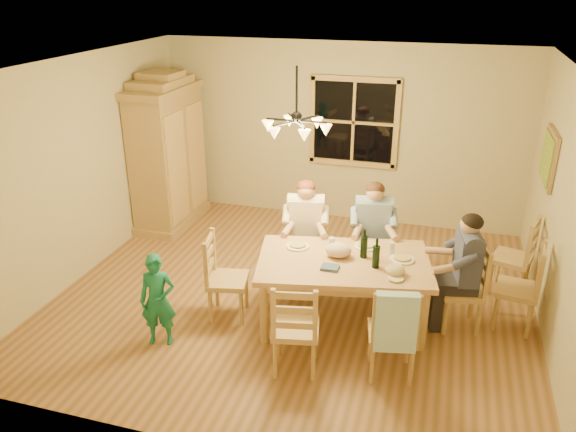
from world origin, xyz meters
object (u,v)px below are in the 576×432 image
(chandelier, at_px, (296,126))
(adult_slate_man, at_px, (466,258))
(chair_near_left, at_px, (295,342))
(chair_spare_front, at_px, (515,302))
(adult_woman, at_px, (306,219))
(wine_bottle_a, at_px, (364,243))
(adult_plaid_man, at_px, (373,222))
(child, at_px, (158,300))
(chair_far_left, at_px, (305,259))
(chair_end_right, at_px, (460,302))
(chair_end_left, at_px, (229,292))
(chair_spare_back, at_px, (510,270))
(wine_bottle_b, at_px, (376,253))
(chair_near_right, at_px, (391,346))
(chair_far_right, at_px, (371,262))
(armoire, at_px, (168,156))
(dining_table, at_px, (344,268))

(chandelier, height_order, adult_slate_man, chandelier)
(chair_near_left, xyz_separation_m, chair_spare_front, (2.08, 1.36, 0.00))
(adult_woman, xyz_separation_m, wine_bottle_a, (0.80, -0.63, 0.08))
(adult_plaid_man, distance_m, child, 2.66)
(chair_far_left, xyz_separation_m, child, (-1.12, -1.66, 0.20))
(chair_end_right, height_order, adult_slate_man, adult_slate_man)
(chair_end_left, bearing_deg, chair_spare_back, 103.61)
(chair_end_right, bearing_deg, chair_near_left, 116.57)
(chair_near_left, relative_size, wine_bottle_b, 3.00)
(chair_end_right, relative_size, adult_plaid_man, 1.13)
(chair_near_right, xyz_separation_m, wine_bottle_a, (-0.43, 0.88, 0.62))
(chair_far_right, height_order, chair_spare_back, same)
(chandelier, xyz_separation_m, chair_end_left, (-0.60, -0.64, -1.77))
(chair_near_right, distance_m, chair_spare_back, 2.27)
(chair_end_right, relative_size, child, 0.98)
(chair_end_left, bearing_deg, armoire, -152.22)
(chair_near_right, relative_size, adult_plaid_man, 1.13)
(chair_end_right, xyz_separation_m, adult_woman, (-1.85, 0.50, 0.54))
(chair_spare_back, bearing_deg, child, 138.08)
(adult_slate_man, xyz_separation_m, wine_bottle_a, (-1.05, -0.13, 0.08))
(chair_near_left, bearing_deg, adult_woman, 90.00)
(chair_far_right, height_order, chair_end_left, same)
(dining_table, height_order, adult_plaid_man, adult_plaid_man)
(chandelier, height_order, dining_table, chandelier)
(dining_table, bearing_deg, chair_end_left, -168.51)
(dining_table, height_order, chair_near_right, chair_near_right)
(armoire, bearing_deg, chair_far_right, -18.26)
(adult_plaid_man, relative_size, wine_bottle_b, 2.65)
(armoire, bearing_deg, chair_far_left, -26.69)
(child, bearing_deg, chair_spare_front, 4.54)
(armoire, relative_size, chair_far_left, 2.32)
(dining_table, bearing_deg, chair_near_left, -106.40)
(dining_table, height_order, chair_near_left, chair_near_left)
(chair_end_left, bearing_deg, adult_slate_man, 90.00)
(chandelier, bearing_deg, dining_table, -31.46)
(child, xyz_separation_m, chair_spare_front, (3.55, 1.34, -0.20))
(wine_bottle_b, bearing_deg, adult_woman, 139.59)
(chair_far_right, relative_size, chair_spare_front, 1.00)
(chair_end_right, bearing_deg, chair_spare_back, -43.23)
(child, bearing_deg, dining_table, 11.56)
(chair_near_left, xyz_separation_m, wine_bottle_b, (0.62, 0.87, 0.62))
(chair_far_right, bearing_deg, chair_spare_front, 151.99)
(armoire, bearing_deg, child, -65.37)
(chair_near_right, bearing_deg, chandelier, 126.24)
(chair_near_left, height_order, chair_end_left, same)
(chair_end_left, relative_size, chair_end_right, 1.00)
(adult_woman, bearing_deg, dining_table, 117.90)
(chair_near_right, distance_m, chair_end_right, 1.18)
(child, bearing_deg, chair_spare_back, 14.33)
(child, bearing_deg, chair_near_left, -16.93)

